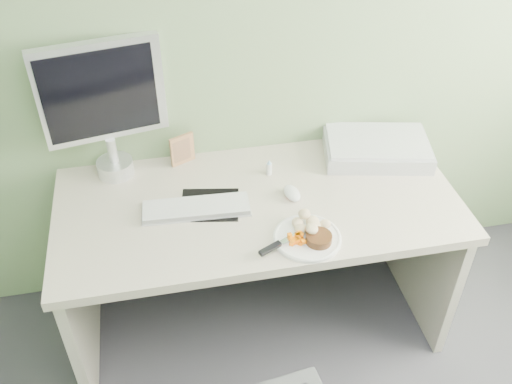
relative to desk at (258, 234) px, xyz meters
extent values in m
plane|color=#6C8960|center=(0.00, 0.38, 0.80)|extent=(3.50, 0.00, 3.50)
cube|color=beige|center=(0.00, 0.00, 0.16)|extent=(1.60, 0.75, 0.04)
cube|color=beige|center=(-0.76, 0.00, -0.20)|extent=(0.04, 0.70, 0.69)
cube|color=beige|center=(0.76, 0.00, -0.20)|extent=(0.04, 0.70, 0.69)
cylinder|color=white|center=(0.13, -0.25, 0.19)|extent=(0.25, 0.25, 0.01)
cylinder|color=black|center=(0.17, -0.28, 0.21)|extent=(0.12, 0.12, 0.03)
ellipsoid|color=tan|center=(0.16, -0.21, 0.23)|extent=(0.11, 0.08, 0.06)
cube|color=#FF6E05|center=(0.08, -0.27, 0.21)|extent=(0.07, 0.06, 0.04)
cube|color=silver|center=(0.09, -0.24, 0.21)|extent=(0.13, 0.08, 0.01)
cube|color=black|center=(-0.02, -0.29, 0.21)|extent=(0.09, 0.06, 0.02)
cube|color=black|center=(-0.19, 0.01, 0.18)|extent=(0.26, 0.24, 0.00)
cube|color=white|center=(-0.25, -0.01, 0.20)|extent=(0.42, 0.14, 0.02)
ellipsoid|color=white|center=(0.14, 0.00, 0.20)|extent=(0.07, 0.11, 0.04)
cube|color=#A2704B|center=(-0.26, 0.32, 0.25)|extent=(0.11, 0.06, 0.14)
cylinder|color=white|center=(0.08, 0.17, 0.21)|extent=(0.02, 0.02, 0.05)
cone|color=#9BD3F8|center=(0.08, 0.17, 0.25)|extent=(0.02, 0.02, 0.02)
cube|color=#AAACB1|center=(0.57, 0.21, 0.22)|extent=(0.50, 0.39, 0.07)
cylinder|color=silver|center=(-0.55, 0.29, 0.22)|extent=(0.15, 0.15, 0.06)
cylinder|color=silver|center=(-0.55, 0.29, 0.30)|extent=(0.04, 0.04, 0.11)
cube|color=silver|center=(-0.55, 0.32, 0.56)|extent=(0.48, 0.13, 0.41)
cube|color=black|center=(-0.55, 0.30, 0.56)|extent=(0.42, 0.08, 0.35)
camera|label=1|loc=(-0.35, -1.70, 1.64)|focal=40.00mm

